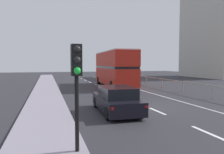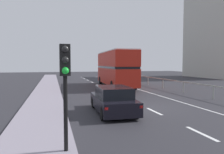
% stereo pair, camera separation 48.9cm
% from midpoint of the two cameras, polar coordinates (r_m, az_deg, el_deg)
% --- Properties ---
extents(ground_plane, '(74.21, 120.00, 0.10)m').
position_cam_midpoint_polar(ground_plane, '(13.51, 10.07, -8.21)').
color(ground_plane, '#2B2A2F').
extents(near_sidewalk_kerb, '(2.50, 80.00, 0.14)m').
position_cam_midpoint_polar(near_sidewalk_kerb, '(12.22, -16.98, -9.00)').
color(near_sidewalk_kerb, gray).
rests_on(near_sidewalk_kerb, ground).
extents(lane_paint_markings, '(3.29, 46.00, 0.01)m').
position_cam_midpoint_polar(lane_paint_markings, '(22.40, 4.64, -3.35)').
color(lane_paint_markings, silver).
rests_on(lane_paint_markings, ground).
extents(bridge_side_railing, '(0.10, 42.00, 1.06)m').
position_cam_midpoint_polar(bridge_side_railing, '(24.11, 14.00, -0.89)').
color(bridge_side_railing, gray).
rests_on(bridge_side_railing, ground).
extents(double_decker_bus_red, '(3.01, 10.43, 4.13)m').
position_cam_midpoint_polar(double_decker_bus_red, '(25.16, 1.49, 2.47)').
color(double_decker_bus_red, '#B12014').
rests_on(double_decker_bus_red, ground).
extents(hatchback_car_near, '(2.02, 4.55, 1.45)m').
position_cam_midpoint_polar(hatchback_car_near, '(11.85, 1.42, -6.16)').
color(hatchback_car_near, black).
rests_on(hatchback_car_near, ground).
extents(traffic_signal_pole, '(0.30, 0.42, 3.11)m').
position_cam_midpoint_polar(traffic_signal_pole, '(6.22, -10.19, 1.43)').
color(traffic_signal_pole, black).
rests_on(traffic_signal_pole, near_sidewalk_kerb).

